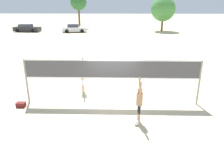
% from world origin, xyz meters
% --- Properties ---
extents(ground_plane, '(200.00, 200.00, 0.00)m').
position_xyz_m(ground_plane, '(0.00, 0.00, 0.00)').
color(ground_plane, beige).
extents(volleyball_net, '(8.99, 0.10, 2.36)m').
position_xyz_m(volleyball_net, '(0.00, 0.00, 1.74)').
color(volleyball_net, gray).
rests_on(volleyball_net, ground_plane).
extents(player_spiker, '(0.28, 0.69, 2.03)m').
position_xyz_m(player_spiker, '(1.24, -1.89, 1.06)').
color(player_spiker, tan).
rests_on(player_spiker, ground_plane).
extents(player_blocker, '(0.28, 0.69, 2.05)m').
position_xyz_m(player_blocker, '(-1.76, 1.49, 1.08)').
color(player_blocker, tan).
rests_on(player_blocker, ground_plane).
extents(volleyball, '(0.22, 0.22, 0.22)m').
position_xyz_m(volleyball, '(1.14, -2.20, 0.11)').
color(volleyball, silver).
rests_on(volleyball, ground_plane).
extents(gear_bag, '(0.44, 0.29, 0.24)m').
position_xyz_m(gear_bag, '(-4.65, -0.57, 0.12)').
color(gear_bag, maroon).
rests_on(gear_bag, ground_plane).
extents(parked_car_near, '(4.91, 2.26, 1.37)m').
position_xyz_m(parked_car_near, '(-16.47, 29.85, 0.62)').
color(parked_car_near, '#232328').
rests_on(parked_car_near, ground_plane).
extents(parked_car_mid, '(4.54, 2.57, 1.42)m').
position_xyz_m(parked_car_mid, '(-7.67, 29.45, 0.65)').
color(parked_car_mid, silver).
rests_on(parked_car_mid, ground_plane).
extents(tree_left_cluster, '(3.27, 3.27, 6.83)m').
position_xyz_m(tree_left_cluster, '(-7.85, 36.28, 5.13)').
color(tree_left_cluster, brown).
rests_on(tree_left_cluster, ground_plane).
extents(tree_right_cluster, '(4.46, 4.46, 6.21)m').
position_xyz_m(tree_right_cluster, '(8.50, 31.80, 3.96)').
color(tree_right_cluster, brown).
rests_on(tree_right_cluster, ground_plane).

